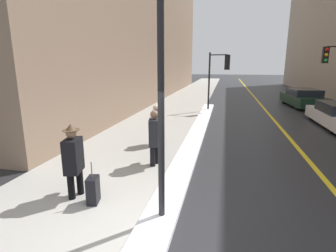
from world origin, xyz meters
The scene contains 12 objects.
ground_plane centered at (0.00, 0.00, 0.00)m, with size 160.00×160.00×0.00m, color #232326.
sidewalk_slab centered at (-2.00, 15.00, 0.01)m, with size 4.00×80.00×0.01m.
road_centre_stripe centered at (4.00, 15.00, 0.00)m, with size 0.16×80.00×0.00m.
snow_bank_curb centered at (0.20, 6.88, 0.06)m, with size 0.68×16.81×0.13m.
lamp_post centered at (0.24, 0.51, 2.68)m, with size 0.28×0.28×4.42m.
traffic_light_near centered at (0.95, 13.10, 2.67)m, with size 1.30×0.36×3.69m.
traffic_light_far centered at (7.11, 12.71, 2.95)m, with size 1.31×0.35×4.07m.
pedestrian_in_fedora centered at (-1.89, 1.01, 0.93)m, with size 0.41×0.76×1.72m.
pedestrian_with_shoulder_bag centered at (-0.64, 3.28, 0.92)m, with size 0.42×0.78×1.67m.
pedestrian_trailing centered at (-1.13, 5.26, 0.84)m, with size 0.39×0.54×1.52m.
parked_car_dark_green centered at (6.80, 16.52, 0.61)m, with size 2.30×4.84×1.27m.
rolling_suitcase centered at (-1.37, 0.82, 0.30)m, with size 0.29×0.40×0.95m.
Camera 1 is at (1.33, -3.90, 2.95)m, focal length 28.00 mm.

